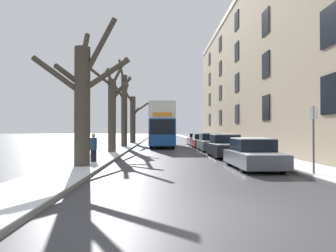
% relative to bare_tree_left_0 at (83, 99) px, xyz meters
% --- Properties ---
extents(ground_plane, '(320.00, 320.00, 0.00)m').
position_rel_bare_tree_left_0_xyz_m(ground_plane, '(4.89, -7.40, -3.18)').
color(ground_plane, '#38383D').
extents(sidewalk_left, '(2.23, 130.00, 0.16)m').
position_rel_bare_tree_left_0_xyz_m(sidewalk_left, '(-0.19, 45.60, -3.10)').
color(sidewalk_left, slate).
rests_on(sidewalk_left, ground).
extents(sidewalk_right, '(2.23, 130.00, 0.16)m').
position_rel_bare_tree_left_0_xyz_m(sidewalk_right, '(9.97, 45.60, -3.10)').
color(sidewalk_right, slate).
rests_on(sidewalk_right, ground).
extents(terrace_facade_right, '(9.10, 45.19, 15.29)m').
position_rel_bare_tree_left_0_xyz_m(terrace_facade_right, '(15.59, 15.33, 4.47)').
color(terrace_facade_right, tan).
rests_on(terrace_facade_right, ground).
extents(bare_tree_left_0, '(4.35, 1.42, 6.91)m').
position_rel_bare_tree_left_0_xyz_m(bare_tree_left_0, '(0.00, 0.00, 0.00)').
color(bare_tree_left_0, '#423A30').
rests_on(bare_tree_left_0, ground).
extents(bare_tree_left_1, '(3.19, 3.90, 7.34)m').
position_rel_bare_tree_left_0_xyz_m(bare_tree_left_1, '(-0.07, 9.02, 0.16)').
color(bare_tree_left_1, '#423A30').
rests_on(bare_tree_left_1, ground).
extents(bare_tree_left_2, '(2.42, 4.05, 8.42)m').
position_rel_bare_tree_left_0_xyz_m(bare_tree_left_2, '(-0.11, 16.63, 0.99)').
color(bare_tree_left_2, '#423A30').
rests_on(bare_tree_left_2, ground).
extents(bare_tree_left_3, '(3.40, 3.18, 7.29)m').
position_rel_bare_tree_left_0_xyz_m(bare_tree_left_3, '(0.04, 25.37, 0.31)').
color(bare_tree_left_3, '#423A30').
rests_on(bare_tree_left_3, ground).
extents(double_decker_bus, '(2.52, 11.65, 4.47)m').
position_rel_bare_tree_left_0_xyz_m(double_decker_bus, '(3.75, 19.14, -0.65)').
color(double_decker_bus, '#194C99').
rests_on(double_decker_bus, ground).
extents(parked_car_0, '(1.86, 4.13, 1.41)m').
position_rel_bare_tree_left_0_xyz_m(parked_car_0, '(7.76, -0.09, -2.53)').
color(parked_car_0, '#474C56').
rests_on(parked_car_0, ground).
extents(parked_car_1, '(1.87, 4.21, 1.53)m').
position_rel_bare_tree_left_0_xyz_m(parked_car_1, '(7.76, 5.79, -2.48)').
color(parked_car_1, black).
rests_on(parked_car_1, ground).
extents(parked_car_2, '(1.80, 4.11, 1.57)m').
position_rel_bare_tree_left_0_xyz_m(parked_car_2, '(7.76, 11.45, -2.46)').
color(parked_car_2, '#474C56').
rests_on(parked_car_2, ground).
extents(parked_car_3, '(1.89, 3.91, 1.44)m').
position_rel_bare_tree_left_0_xyz_m(parked_car_3, '(7.76, 16.36, -2.51)').
color(parked_car_3, maroon).
rests_on(parked_car_3, ground).
extents(parked_car_4, '(1.71, 4.35, 1.45)m').
position_rel_bare_tree_left_0_xyz_m(parked_car_4, '(7.76, 22.00, -2.51)').
color(parked_car_4, slate).
rests_on(parked_car_4, ground).
extents(oncoming_van, '(2.00, 5.07, 2.23)m').
position_rel_bare_tree_left_0_xyz_m(oncoming_van, '(2.97, 34.48, -1.97)').
color(oncoming_van, '#9EA3AD').
rests_on(oncoming_van, ground).
extents(pedestrian_left_sidewalk, '(0.35, 0.35, 1.60)m').
position_rel_bare_tree_left_0_xyz_m(pedestrian_left_sidewalk, '(0.11, 1.76, -2.30)').
color(pedestrian_left_sidewalk, black).
rests_on(pedestrian_left_sidewalk, ground).
extents(street_sign_post, '(0.32, 0.07, 2.65)m').
position_rel_bare_tree_left_0_xyz_m(street_sign_post, '(9.16, -2.80, -1.66)').
color(street_sign_post, '#4C4F54').
rests_on(street_sign_post, ground).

